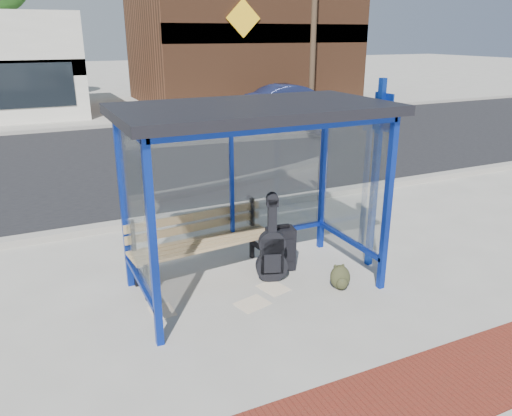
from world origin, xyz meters
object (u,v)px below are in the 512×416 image
bench (201,240)px  guitar_bag (272,252)px  backpack (340,278)px  parked_car (294,100)px  suitcase (280,249)px  fire_hydrant (334,100)px

bench → guitar_bag: bearing=-40.4°
backpack → parked_car: parked_car is taller
guitar_bag → parked_car: size_ratio=0.31×
suitcase → fire_hydrant: fire_hydrant is taller
bench → parked_car: bearing=50.4°
backpack → fire_hydrant: size_ratio=0.47×
parked_car → backpack: bearing=153.8°
bench → parked_car: parked_car is taller
bench → fire_hydrant: bench is taller
guitar_bag → parked_car: parked_car is taller
bench → parked_car: size_ratio=0.53×
parked_car → fire_hydrant: size_ratio=5.59×
bench → backpack: bench is taller
guitar_bag → parked_car: (7.36, 12.44, 0.21)m
parked_car → fire_hydrant: bearing=-65.4°
suitcase → fire_hydrant: (9.85, 13.40, 0.06)m
suitcase → parked_car: size_ratio=0.18×
backpack → fire_hydrant: (9.40, 14.25, 0.22)m
backpack → fire_hydrant: bearing=74.1°
bench → backpack: bearing=-42.5°
parked_car → fire_hydrant: parked_car is taller
backpack → bench: bearing=160.1°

